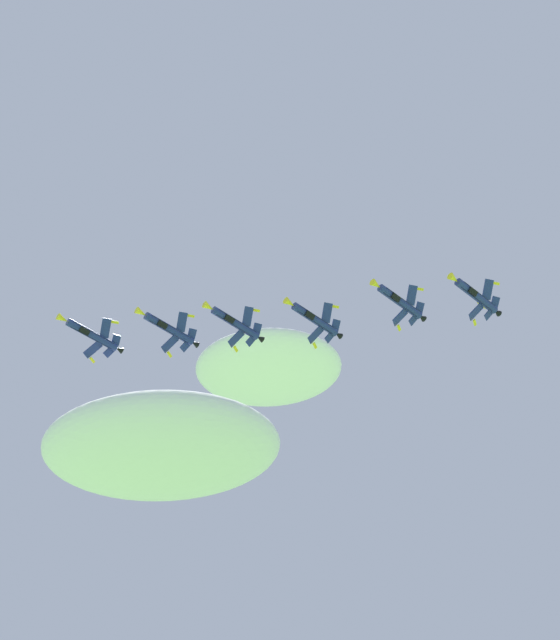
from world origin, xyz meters
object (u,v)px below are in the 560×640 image
(fighter_jet_trail_slot, at_px, (476,296))
(fighter_jet_right_outer, at_px, (399,301))
(fighter_jet_left_wing, at_px, (168,328))
(fighter_jet_right_wing, at_px, (235,323))
(fighter_jet_left_outer, at_px, (314,319))
(fighter_jet_lead, at_px, (91,334))

(fighter_jet_trail_slot, bearing_deg, fighter_jet_right_outer, 40.90)
(fighter_jet_left_wing, relative_size, fighter_jet_right_wing, 1.00)
(fighter_jet_left_outer, height_order, fighter_jet_trail_slot, fighter_jet_trail_slot)
(fighter_jet_right_wing, xyz_separation_m, fighter_jet_left_outer, (16.93, -0.26, -0.77))
(fighter_jet_lead, bearing_deg, fighter_jet_right_outer, -137.90)
(fighter_jet_lead, bearing_deg, fighter_jet_right_wing, -135.41)
(fighter_jet_right_wing, height_order, fighter_jet_trail_slot, fighter_jet_trail_slot)
(fighter_jet_trail_slot, bearing_deg, fighter_jet_left_wing, 41.41)
(fighter_jet_right_outer, xyz_separation_m, fighter_jet_trail_slot, (15.59, -0.65, -0.56))
(fighter_jet_left_outer, bearing_deg, fighter_jet_right_wing, 42.40)
(fighter_jet_lead, distance_m, fighter_jet_left_outer, 47.61)
(fighter_jet_trail_slot, bearing_deg, fighter_jet_lead, 41.87)
(fighter_jet_right_wing, bearing_deg, fighter_jet_left_wing, 45.69)
(fighter_jet_left_wing, bearing_deg, fighter_jet_lead, 43.65)
(fighter_jet_left_wing, bearing_deg, fighter_jet_right_outer, -138.42)
(fighter_jet_left_outer, height_order, fighter_jet_right_outer, fighter_jet_right_outer)
(fighter_jet_left_outer, xyz_separation_m, fighter_jet_right_outer, (17.93, -1.79, 1.76))
(fighter_jet_lead, relative_size, fighter_jet_left_outer, 1.00)
(fighter_jet_left_outer, bearing_deg, fighter_jet_lead, 43.81)
(fighter_jet_left_wing, relative_size, fighter_jet_left_outer, 1.00)
(fighter_jet_left_wing, xyz_separation_m, fighter_jet_right_outer, (48.94, -1.46, 1.93))
(fighter_jet_lead, bearing_deg, fighter_jet_trail_slot, -138.13)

